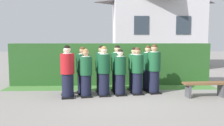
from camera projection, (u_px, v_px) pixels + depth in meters
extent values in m
plane|color=gray|center=(112.00, 95.00, 7.66)|extent=(60.00, 60.00, 0.00)
cylinder|color=black|center=(68.00, 86.00, 7.30)|extent=(0.37, 0.37, 0.77)
cube|color=black|center=(68.00, 97.00, 7.34)|extent=(0.45, 0.53, 0.05)
cylinder|color=#AD191E|center=(67.00, 64.00, 7.23)|extent=(0.43, 0.43, 0.63)
cylinder|color=white|center=(67.00, 53.00, 7.20)|extent=(0.27, 0.27, 0.03)
cube|color=navy|center=(67.00, 59.00, 7.42)|extent=(0.04, 0.02, 0.28)
sphere|color=beige|center=(67.00, 49.00, 7.19)|extent=(0.22, 0.22, 0.22)
sphere|color=black|center=(67.00, 48.00, 7.19)|extent=(0.20, 0.20, 0.20)
cube|color=white|center=(67.00, 66.00, 7.51)|extent=(0.15, 0.03, 0.20)
cylinder|color=black|center=(86.00, 86.00, 7.44)|extent=(0.34, 0.34, 0.71)
cube|color=black|center=(86.00, 96.00, 7.47)|extent=(0.43, 0.50, 0.05)
cylinder|color=#19512D|center=(86.00, 66.00, 7.37)|extent=(0.40, 0.40, 0.59)
cylinder|color=white|center=(86.00, 56.00, 7.35)|extent=(0.25, 0.25, 0.03)
cube|color=gold|center=(85.00, 62.00, 7.55)|extent=(0.04, 0.02, 0.26)
sphere|color=tan|center=(86.00, 53.00, 7.33)|extent=(0.20, 0.20, 0.20)
sphere|color=olive|center=(86.00, 52.00, 7.33)|extent=(0.18, 0.18, 0.18)
cube|color=white|center=(85.00, 68.00, 7.64)|extent=(0.15, 0.03, 0.20)
cylinder|color=black|center=(104.00, 84.00, 7.57)|extent=(0.36, 0.36, 0.75)
cube|color=black|center=(104.00, 95.00, 7.61)|extent=(0.45, 0.52, 0.05)
cylinder|color=#144728|center=(104.00, 64.00, 7.50)|extent=(0.42, 0.42, 0.62)
cylinder|color=white|center=(104.00, 54.00, 7.47)|extent=(0.26, 0.26, 0.03)
cube|color=gold|center=(103.00, 59.00, 7.69)|extent=(0.04, 0.02, 0.27)
sphere|color=beige|center=(104.00, 50.00, 7.46)|extent=(0.21, 0.21, 0.21)
sphere|color=olive|center=(104.00, 49.00, 7.46)|extent=(0.19, 0.19, 0.19)
cylinder|color=black|center=(120.00, 85.00, 7.66)|extent=(0.34, 0.34, 0.70)
cube|color=black|center=(120.00, 94.00, 7.69)|extent=(0.43, 0.50, 0.05)
cylinder|color=#144728|center=(120.00, 65.00, 7.60)|extent=(0.40, 0.40, 0.58)
cylinder|color=white|center=(120.00, 56.00, 7.57)|extent=(0.25, 0.25, 0.03)
cube|color=navy|center=(119.00, 61.00, 7.77)|extent=(0.04, 0.02, 0.26)
sphere|color=beige|center=(120.00, 53.00, 7.56)|extent=(0.20, 0.20, 0.20)
sphere|color=black|center=(120.00, 52.00, 7.55)|extent=(0.18, 0.18, 0.18)
cylinder|color=black|center=(137.00, 83.00, 7.79)|extent=(0.35, 0.35, 0.73)
cube|color=black|center=(137.00, 93.00, 7.83)|extent=(0.43, 0.50, 0.05)
cylinder|color=#19512D|center=(137.00, 64.00, 7.73)|extent=(0.41, 0.41, 0.60)
cylinder|color=white|center=(137.00, 55.00, 7.70)|extent=(0.26, 0.26, 0.03)
cube|color=#236038|center=(136.00, 60.00, 7.91)|extent=(0.04, 0.02, 0.27)
sphere|color=tan|center=(137.00, 51.00, 7.69)|extent=(0.21, 0.21, 0.21)
sphere|color=#472D19|center=(137.00, 50.00, 7.68)|extent=(0.19, 0.19, 0.19)
cylinder|color=black|center=(154.00, 82.00, 7.95)|extent=(0.37, 0.37, 0.78)
cube|color=black|center=(154.00, 92.00, 7.99)|extent=(0.48, 0.56, 0.05)
cylinder|color=#19512D|center=(154.00, 61.00, 7.88)|extent=(0.44, 0.44, 0.64)
cylinder|color=white|center=(154.00, 52.00, 7.85)|extent=(0.27, 0.27, 0.03)
cube|color=navy|center=(152.00, 57.00, 8.07)|extent=(0.04, 0.02, 0.28)
sphere|color=tan|center=(154.00, 48.00, 7.84)|extent=(0.22, 0.22, 0.22)
sphere|color=#472D19|center=(154.00, 47.00, 7.83)|extent=(0.20, 0.20, 0.20)
cube|color=white|center=(151.00, 63.00, 8.16)|extent=(0.15, 0.04, 0.20)
cylinder|color=black|center=(67.00, 83.00, 7.80)|extent=(0.35, 0.35, 0.74)
cube|color=black|center=(67.00, 93.00, 7.84)|extent=(0.42, 0.50, 0.05)
cylinder|color=#144728|center=(67.00, 63.00, 7.74)|extent=(0.42, 0.42, 0.61)
cylinder|color=white|center=(67.00, 54.00, 7.71)|extent=(0.26, 0.26, 0.03)
cube|color=gold|center=(67.00, 59.00, 7.92)|extent=(0.04, 0.02, 0.27)
sphere|color=beige|center=(66.00, 51.00, 7.70)|extent=(0.21, 0.21, 0.21)
sphere|color=black|center=(66.00, 49.00, 7.69)|extent=(0.19, 0.19, 0.19)
cube|color=white|center=(67.00, 65.00, 8.01)|extent=(0.15, 0.03, 0.20)
cylinder|color=black|center=(83.00, 83.00, 7.90)|extent=(0.35, 0.35, 0.74)
cube|color=black|center=(83.00, 93.00, 7.93)|extent=(0.46, 0.53, 0.05)
cylinder|color=#144728|center=(83.00, 63.00, 7.83)|extent=(0.42, 0.42, 0.61)
cylinder|color=white|center=(82.00, 54.00, 7.80)|extent=(0.26, 0.26, 0.03)
cube|color=gold|center=(82.00, 59.00, 8.01)|extent=(0.04, 0.02, 0.27)
sphere|color=tan|center=(82.00, 50.00, 7.79)|extent=(0.21, 0.21, 0.21)
sphere|color=#472D19|center=(82.00, 49.00, 7.78)|extent=(0.19, 0.19, 0.19)
cube|color=white|center=(82.00, 65.00, 8.10)|extent=(0.15, 0.04, 0.20)
cylinder|color=black|center=(102.00, 82.00, 8.06)|extent=(0.36, 0.36, 0.75)
cube|color=black|center=(102.00, 92.00, 8.09)|extent=(0.47, 0.54, 0.05)
cylinder|color=#144728|center=(102.00, 62.00, 7.99)|extent=(0.43, 0.43, 0.62)
cylinder|color=white|center=(102.00, 53.00, 7.96)|extent=(0.26, 0.26, 0.03)
cube|color=navy|center=(101.00, 58.00, 8.17)|extent=(0.04, 0.02, 0.27)
sphere|color=tan|center=(102.00, 49.00, 7.95)|extent=(0.21, 0.21, 0.21)
sphere|color=black|center=(102.00, 48.00, 7.94)|extent=(0.20, 0.20, 0.20)
cylinder|color=black|center=(117.00, 81.00, 8.17)|extent=(0.36, 0.36, 0.76)
cube|color=black|center=(117.00, 91.00, 8.20)|extent=(0.45, 0.53, 0.05)
cylinder|color=#19512D|center=(117.00, 62.00, 8.10)|extent=(0.43, 0.43, 0.63)
cylinder|color=white|center=(117.00, 52.00, 8.07)|extent=(0.27, 0.27, 0.03)
cube|color=gold|center=(116.00, 58.00, 8.29)|extent=(0.04, 0.02, 0.28)
sphere|color=tan|center=(117.00, 49.00, 8.06)|extent=(0.21, 0.21, 0.21)
sphere|color=black|center=(117.00, 48.00, 8.05)|extent=(0.20, 0.20, 0.20)
cylinder|color=black|center=(134.00, 81.00, 8.34)|extent=(0.34, 0.34, 0.72)
cube|color=black|center=(134.00, 90.00, 8.38)|extent=(0.46, 0.52, 0.05)
cylinder|color=#1E5B33|center=(134.00, 63.00, 8.28)|extent=(0.41, 0.41, 0.59)
cylinder|color=white|center=(134.00, 54.00, 8.25)|extent=(0.25, 0.25, 0.03)
cube|color=#236038|center=(132.00, 59.00, 8.45)|extent=(0.04, 0.02, 0.26)
sphere|color=tan|center=(134.00, 51.00, 8.24)|extent=(0.20, 0.20, 0.20)
sphere|color=black|center=(134.00, 50.00, 8.24)|extent=(0.19, 0.19, 0.19)
cylinder|color=black|center=(147.00, 80.00, 8.45)|extent=(0.36, 0.36, 0.75)
cube|color=black|center=(147.00, 89.00, 8.49)|extent=(0.43, 0.51, 0.05)
cylinder|color=#144728|center=(148.00, 61.00, 8.38)|extent=(0.42, 0.42, 0.62)
cylinder|color=white|center=(148.00, 53.00, 8.35)|extent=(0.26, 0.26, 0.03)
cube|color=#236038|center=(146.00, 57.00, 8.57)|extent=(0.04, 0.02, 0.27)
sphere|color=tan|center=(148.00, 49.00, 8.34)|extent=(0.21, 0.21, 0.21)
sphere|color=#472D19|center=(148.00, 48.00, 8.34)|extent=(0.19, 0.19, 0.19)
cube|color=#285623|center=(110.00, 64.00, 9.57)|extent=(8.04, 0.70, 1.69)
cube|color=silver|center=(155.00, 35.00, 16.17)|extent=(5.70, 4.29, 4.40)
cube|color=#2D3842|center=(141.00, 25.00, 13.91)|extent=(0.90, 0.04, 1.10)
cube|color=#2D3842|center=(183.00, 25.00, 14.01)|extent=(0.90, 0.04, 1.10)
cube|color=brown|center=(205.00, 83.00, 7.37)|extent=(1.42, 0.44, 0.06)
cube|color=#4C4C51|center=(188.00, 91.00, 7.34)|extent=(0.10, 0.32, 0.42)
cube|color=#4C4C51|center=(221.00, 90.00, 7.45)|extent=(0.10, 0.32, 0.42)
cube|color=#477A38|center=(111.00, 88.00, 8.85)|extent=(8.04, 0.90, 0.01)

